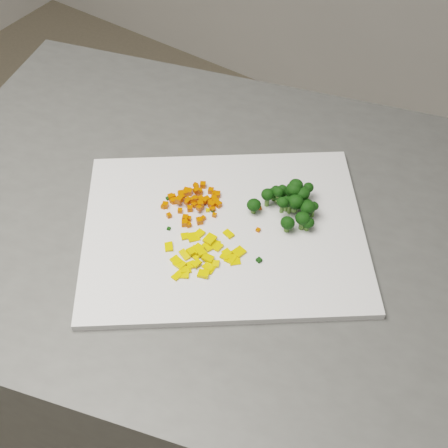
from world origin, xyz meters
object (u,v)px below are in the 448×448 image
Objects in this scene: counter_block at (225,364)px; pepper_pile at (203,250)px; broccoli_pile at (288,199)px; cutting_board at (224,231)px; carrot_pile at (192,199)px.

pepper_pile is at bearing -77.64° from counter_block.
counter_block is 9.14× the size of broccoli_pile.
broccoli_pile is at bearing 55.15° from cutting_board.
counter_block is 0.46m from cutting_board.
cutting_board is 3.88× the size of pepper_pile.
pepper_pile is 0.97× the size of broccoli_pile.
carrot_pile is at bearing 168.99° from cutting_board.
pepper_pile reaches higher than counter_block.
carrot_pile is (-0.07, 0.01, 0.02)m from cutting_board.
cutting_board is 4.50× the size of carrot_pile.
cutting_board is 3.75× the size of broccoli_pile.
counter_block is 9.46× the size of pepper_pile.
carrot_pile is at bearing 134.85° from pepper_pile.
cutting_board is at bearing -124.85° from broccoli_pile.
broccoli_pile reaches higher than carrot_pile.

